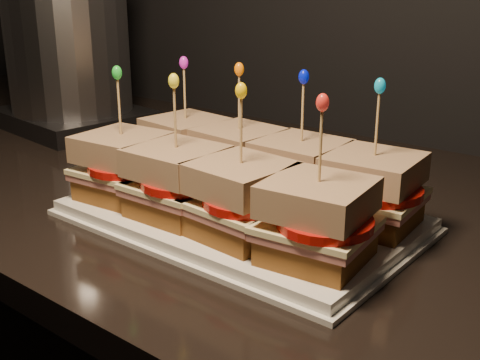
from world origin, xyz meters
The scene contains 62 objects.
granite_slab centered at (-0.54, 1.65, 0.92)m, with size 2.44×0.73×0.04m, color black.
platter centered at (-0.48, 1.53, 0.95)m, with size 0.40×0.25×0.02m, color white.
platter_rim centered at (-0.48, 1.53, 0.94)m, with size 0.41×0.26×0.01m, color white.
sandwich_0_bread_bot centered at (-0.63, 1.59, 0.97)m, with size 0.09×0.09×0.03m, color #5A3515.
sandwich_0_ham centered at (-0.63, 1.59, 0.99)m, with size 0.10×0.10×0.01m, color #B0675B.
sandwich_0_cheese centered at (-0.63, 1.59, 0.99)m, with size 0.10×0.10×0.01m, color #FDF0A8.
sandwich_0_tomato centered at (-0.61, 1.58, 1.00)m, with size 0.09×0.09×0.01m, color #B8110B.
sandwich_0_bread_top centered at (-0.63, 1.59, 1.02)m, with size 0.09×0.09×0.03m, color #582911.
sandwich_0_pick centered at (-0.63, 1.59, 1.07)m, with size 0.00×0.00×0.09m, color tan.
sandwich_0_frill centered at (-0.63, 1.59, 1.11)m, with size 0.01×0.01×0.02m, color #CB20BF.
sandwich_1_bread_bot centered at (-0.53, 1.59, 0.97)m, with size 0.09×0.09×0.03m, color #5A3515.
sandwich_1_ham centered at (-0.53, 1.59, 0.99)m, with size 0.10×0.10×0.01m, color #B0675B.
sandwich_1_cheese centered at (-0.53, 1.59, 0.99)m, with size 0.10×0.10×0.01m, color #FDF0A8.
sandwich_1_tomato centered at (-0.52, 1.58, 1.00)m, with size 0.09×0.09×0.01m, color #B8110B.
sandwich_1_bread_top centered at (-0.53, 1.59, 1.02)m, with size 0.09×0.09×0.03m, color #582911.
sandwich_1_pick centered at (-0.53, 1.59, 1.07)m, with size 0.00×0.00×0.09m, color tan.
sandwich_1_frill centered at (-0.53, 1.59, 1.11)m, with size 0.01×0.01×0.02m, color orange.
sandwich_2_bread_bot centered at (-0.44, 1.59, 0.97)m, with size 0.09×0.09×0.03m, color #5A3515.
sandwich_2_ham centered at (-0.44, 1.59, 0.99)m, with size 0.10×0.10×0.01m, color #B0675B.
sandwich_2_cheese centered at (-0.44, 1.59, 0.99)m, with size 0.10×0.10×0.01m, color #FDF0A8.
sandwich_2_tomato centered at (-0.42, 1.58, 1.00)m, with size 0.09×0.09×0.01m, color #B8110B.
sandwich_2_bread_top centered at (-0.44, 1.59, 1.02)m, with size 0.09×0.09×0.03m, color #582911.
sandwich_2_pick centered at (-0.44, 1.59, 1.07)m, with size 0.00×0.00×0.09m, color tan.
sandwich_2_frill centered at (-0.44, 1.59, 1.11)m, with size 0.01×0.01×0.02m, color #0612DD.
sandwich_3_bread_bot centered at (-0.34, 1.59, 0.97)m, with size 0.09×0.09×0.03m, color #5A3515.
sandwich_3_ham centered at (-0.34, 1.59, 0.99)m, with size 0.10×0.10×0.01m, color #B0675B.
sandwich_3_cheese centered at (-0.34, 1.59, 0.99)m, with size 0.10×0.10×0.01m, color #FDF0A8.
sandwich_3_tomato centered at (-0.33, 1.58, 1.00)m, with size 0.09×0.09×0.01m, color #B8110B.
sandwich_3_bread_top centered at (-0.34, 1.59, 1.02)m, with size 0.09×0.09×0.03m, color #582911.
sandwich_3_pick centered at (-0.34, 1.59, 1.07)m, with size 0.00×0.00×0.09m, color tan.
sandwich_3_frill centered at (-0.34, 1.59, 1.11)m, with size 0.01×0.01×0.02m, color #0E95BD.
sandwich_4_bread_bot centered at (-0.63, 1.48, 0.97)m, with size 0.09×0.09×0.03m, color #5A3515.
sandwich_4_ham centered at (-0.63, 1.48, 0.99)m, with size 0.10×0.10×0.01m, color #B0675B.
sandwich_4_cheese centered at (-0.63, 1.48, 0.99)m, with size 0.10×0.10×0.01m, color #FDF0A8.
sandwich_4_tomato centered at (-0.61, 1.47, 1.00)m, with size 0.09×0.09×0.01m, color #B8110B.
sandwich_4_bread_top centered at (-0.63, 1.48, 1.02)m, with size 0.09×0.09×0.03m, color #582911.
sandwich_4_pick centered at (-0.63, 1.48, 1.07)m, with size 0.00×0.00×0.09m, color tan.
sandwich_4_frill centered at (-0.63, 1.48, 1.11)m, with size 0.01×0.01×0.02m, color green.
sandwich_5_bread_bot centered at (-0.53, 1.48, 0.97)m, with size 0.09×0.09×0.03m, color #5A3515.
sandwich_5_ham centered at (-0.53, 1.48, 0.99)m, with size 0.10×0.10×0.01m, color #B0675B.
sandwich_5_cheese centered at (-0.53, 1.48, 0.99)m, with size 0.10×0.10×0.01m, color #FDF0A8.
sandwich_5_tomato centered at (-0.52, 1.47, 1.00)m, with size 0.09×0.09×0.01m, color #B8110B.
sandwich_5_bread_top centered at (-0.53, 1.48, 1.02)m, with size 0.09×0.09×0.03m, color #582911.
sandwich_5_pick centered at (-0.53, 1.48, 1.07)m, with size 0.00×0.00×0.09m, color tan.
sandwich_5_frill centered at (-0.53, 1.48, 1.11)m, with size 0.01×0.01×0.02m, color yellow.
sandwich_6_bread_bot centered at (-0.44, 1.48, 0.97)m, with size 0.09×0.09×0.03m, color #5A3515.
sandwich_6_ham centered at (-0.44, 1.48, 0.99)m, with size 0.10×0.10×0.01m, color #B0675B.
sandwich_6_cheese centered at (-0.44, 1.48, 0.99)m, with size 0.10×0.10×0.01m, color #FDF0A8.
sandwich_6_tomato centered at (-0.42, 1.47, 1.00)m, with size 0.09×0.09×0.01m, color #B8110B.
sandwich_6_bread_top centered at (-0.44, 1.48, 1.02)m, with size 0.09×0.09×0.03m, color #582911.
sandwich_6_pick centered at (-0.44, 1.48, 1.07)m, with size 0.00×0.00×0.09m, color tan.
sandwich_6_frill centered at (-0.44, 1.48, 1.11)m, with size 0.01×0.01×0.02m, color #F8BC07.
sandwich_7_bread_bot centered at (-0.34, 1.48, 0.97)m, with size 0.09×0.09×0.03m, color #5A3515.
sandwich_7_ham centered at (-0.34, 1.48, 0.99)m, with size 0.10×0.10×0.01m, color #B0675B.
sandwich_7_cheese centered at (-0.34, 1.48, 0.99)m, with size 0.10×0.10×0.01m, color #FDF0A8.
sandwich_7_tomato centered at (-0.33, 1.47, 1.00)m, with size 0.09×0.09×0.01m, color #B8110B.
sandwich_7_bread_top centered at (-0.34, 1.48, 1.02)m, with size 0.09×0.09×0.03m, color #582911.
sandwich_7_pick centered at (-0.34, 1.48, 1.07)m, with size 0.00×0.00×0.09m, color tan.
sandwich_7_frill centered at (-0.34, 1.48, 1.11)m, with size 0.01×0.01×0.02m, color red.
appliance_base centered at (-1.05, 1.71, 0.96)m, with size 0.27×0.23×0.03m, color #262628.
appliance_body centered at (-1.05, 1.71, 1.12)m, with size 0.23×0.23×0.30m, color silver.
appliance centered at (-1.05, 1.71, 1.12)m, with size 0.27×0.23×0.35m, color silver, non-canonical shape.
Camera 1 is at (-0.06, 1.01, 1.22)m, focal length 45.00 mm.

